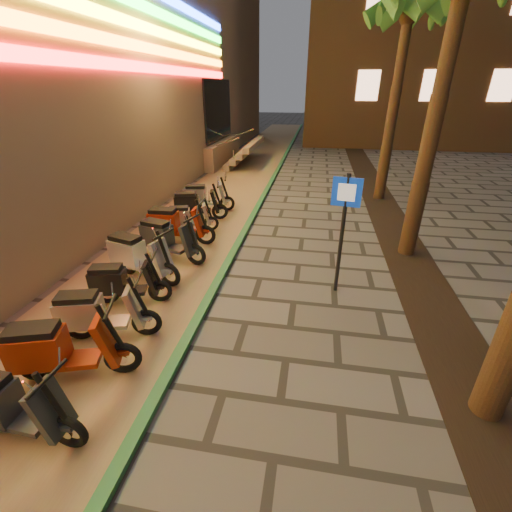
% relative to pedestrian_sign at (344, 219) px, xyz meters
% --- Properties ---
extents(parking_strip, '(3.40, 60.00, 0.01)m').
position_rel_pedestrian_sign_xyz_m(parking_strip, '(-4.29, 5.21, -1.64)').
color(parking_strip, '#8C7251').
rests_on(parking_strip, ground).
extents(green_curb, '(0.18, 60.00, 0.10)m').
position_rel_pedestrian_sign_xyz_m(green_curb, '(-2.59, 5.21, -1.59)').
color(green_curb, '#286B38').
rests_on(green_curb, ground).
extents(planting_strip, '(1.20, 40.00, 0.02)m').
position_rel_pedestrian_sign_xyz_m(planting_strip, '(1.91, 0.21, -1.63)').
color(planting_strip, black).
rests_on(planting_strip, ground).
extents(palm_d, '(2.97, 3.02, 7.16)m').
position_rel_pedestrian_sign_xyz_m(palm_d, '(1.91, 7.21, 4.30)').
color(palm_d, '#472D19').
rests_on(palm_d, ground).
extents(pedestrian_sign, '(0.55, 0.13, 2.53)m').
position_rel_pedestrian_sign_xyz_m(pedestrian_sign, '(0.00, 0.00, 0.00)').
color(pedestrian_sign, black).
rests_on(pedestrian_sign, ground).
extents(scooter_4, '(1.66, 0.58, 1.17)m').
position_rel_pedestrian_sign_xyz_m(scooter_4, '(-4.09, -4.19, -1.13)').
color(scooter_4, black).
rests_on(scooter_4, ground).
extents(scooter_5, '(1.79, 0.95, 1.27)m').
position_rel_pedestrian_sign_xyz_m(scooter_5, '(-4.09, -3.24, -1.09)').
color(scooter_5, black).
rests_on(scooter_5, ground).
extents(scooter_6, '(1.68, 0.85, 1.19)m').
position_rel_pedestrian_sign_xyz_m(scooter_6, '(-4.10, -2.30, -1.13)').
color(scooter_6, black).
rests_on(scooter_6, ground).
extents(scooter_7, '(1.56, 0.75, 1.10)m').
position_rel_pedestrian_sign_xyz_m(scooter_7, '(-4.26, -1.23, -1.16)').
color(scooter_7, black).
rests_on(scooter_7, ground).
extents(scooter_8, '(1.82, 0.93, 1.29)m').
position_rel_pedestrian_sign_xyz_m(scooter_8, '(-4.43, -0.21, -1.08)').
color(scooter_8, black).
rests_on(scooter_8, ground).
extents(scooter_9, '(1.80, 0.88, 1.27)m').
position_rel_pedestrian_sign_xyz_m(scooter_9, '(-4.18, 0.83, -1.09)').
color(scooter_9, black).
rests_on(scooter_9, ground).
extents(scooter_10, '(1.84, 0.65, 1.30)m').
position_rel_pedestrian_sign_xyz_m(scooter_10, '(-4.36, 1.78, -1.08)').
color(scooter_10, black).
rests_on(scooter_10, ground).
extents(scooter_11, '(1.46, 0.77, 1.03)m').
position_rel_pedestrian_sign_xyz_m(scooter_11, '(-4.29, 2.64, -1.19)').
color(scooter_11, black).
rests_on(scooter_11, ground).
extents(scooter_12, '(1.71, 0.83, 1.20)m').
position_rel_pedestrian_sign_xyz_m(scooter_12, '(-4.42, 3.66, -1.12)').
color(scooter_12, black).
rests_on(scooter_12, ground).
extents(scooter_13, '(1.71, 0.77, 1.20)m').
position_rel_pedestrian_sign_xyz_m(scooter_13, '(-4.40, 4.57, -1.12)').
color(scooter_13, black).
rests_on(scooter_13, ground).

